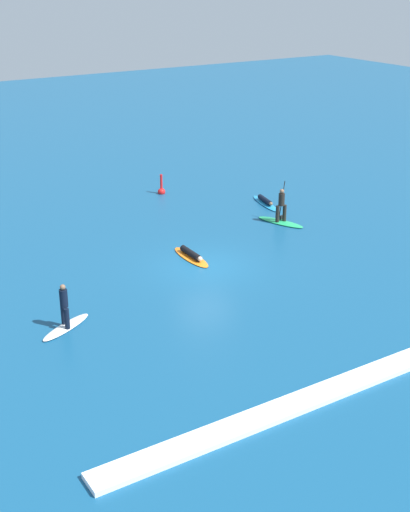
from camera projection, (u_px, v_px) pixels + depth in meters
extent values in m
plane|color=navy|center=(205.00, 266.00, 31.64)|extent=(120.00, 120.00, 0.00)
ellipsoid|color=#23B266|center=(281.00, 222.00, 36.96)|extent=(1.61, 2.85, 0.10)
cylinder|color=black|center=(284.00, 213.00, 36.84)|extent=(0.25, 0.25, 0.89)
cylinder|color=black|center=(277.00, 214.00, 36.70)|extent=(0.25, 0.25, 0.89)
cylinder|color=black|center=(282.00, 199.00, 36.47)|extent=(0.42, 0.42, 0.66)
sphere|color=brown|center=(282.00, 191.00, 36.30)|extent=(0.31, 0.31, 0.24)
cylinder|color=black|center=(282.00, 201.00, 36.81)|extent=(0.48, 0.21, 2.07)
cube|color=black|center=(281.00, 218.00, 37.19)|extent=(0.21, 0.12, 0.32)
ellipsoid|color=white|center=(66.00, 327.00, 26.17)|extent=(2.47, 1.69, 0.11)
cylinder|color=black|center=(63.00, 314.00, 26.16)|extent=(0.25, 0.25, 0.81)
cylinder|color=black|center=(67.00, 319.00, 25.83)|extent=(0.25, 0.25, 0.81)
cylinder|color=black|center=(64.00, 298.00, 25.71)|extent=(0.42, 0.42, 0.69)
sphere|color=brown|center=(63.00, 287.00, 25.53)|extent=(0.28, 0.28, 0.21)
ellipsoid|color=orange|center=(191.00, 257.00, 32.52)|extent=(0.79, 2.87, 0.07)
cylinder|color=black|center=(191.00, 253.00, 32.49)|extent=(0.33, 1.51, 0.30)
sphere|color=beige|center=(200.00, 259.00, 31.79)|extent=(0.23, 0.23, 0.23)
ellipsoid|color=#1E8CD1|center=(265.00, 203.00, 39.90)|extent=(1.20, 3.12, 0.09)
cylinder|color=black|center=(265.00, 200.00, 39.87)|extent=(0.57, 1.42, 0.29)
sphere|color=brown|center=(271.00, 204.00, 39.17)|extent=(0.24, 0.24, 0.21)
sphere|color=red|center=(162.00, 192.00, 41.72)|extent=(0.45, 0.45, 0.45)
cylinder|color=red|center=(161.00, 184.00, 41.53)|extent=(0.15, 0.15, 1.19)
cube|color=white|center=(376.00, 373.00, 23.15)|extent=(20.64, 0.90, 0.18)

